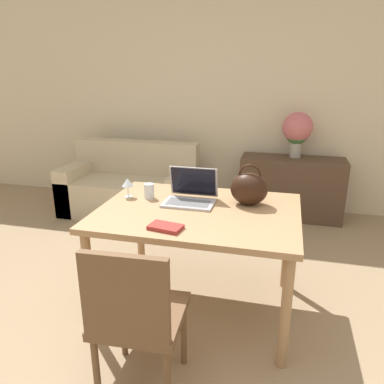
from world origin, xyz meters
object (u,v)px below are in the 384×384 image
object	(u,v)px
chair	(136,314)
laptop	(191,193)
drinking_glass	(149,191)
handbag	(249,188)
flower_vase	(297,130)
wine_glass	(128,183)
couch	(131,189)

from	to	relation	value
chair	laptop	size ratio (longest dim) A/B	2.57
drinking_glass	handbag	distance (m)	0.72
laptop	flower_vase	world-z (taller)	flower_vase
drinking_glass	handbag	xyz separation A→B (m)	(0.71, 0.05, 0.06)
wine_glass	drinking_glass	bearing A→B (deg)	6.25
drinking_glass	handbag	bearing A→B (deg)	3.70
chair	handbag	size ratio (longest dim) A/B	3.13
drinking_glass	wine_glass	size ratio (longest dim) A/B	0.76
handbag	flower_vase	distance (m)	1.87
laptop	flower_vase	xyz separation A→B (m)	(0.74, 1.88, 0.18)
drinking_glass	flower_vase	distance (m)	2.17
wine_glass	couch	bearing A→B (deg)	113.28
chair	couch	size ratio (longest dim) A/B	0.58
couch	laptop	bearing A→B (deg)	-53.33
laptop	flower_vase	bearing A→B (deg)	68.54
drinking_glass	wine_glass	xyz separation A→B (m)	(-0.16, -0.02, 0.05)
couch	wine_glass	distance (m)	1.78
chair	laptop	bearing A→B (deg)	84.87
chair	flower_vase	distance (m)	2.99
laptop	wine_glass	xyz separation A→B (m)	(-0.47, -0.03, 0.04)
couch	handbag	world-z (taller)	handbag
chair	wine_glass	xyz separation A→B (m)	(-0.43, 0.94, 0.36)
chair	couch	distance (m)	2.73
chair	flower_vase	xyz separation A→B (m)	(0.77, 2.85, 0.50)
couch	handbag	size ratio (longest dim) A/B	5.35
laptop	handbag	world-z (taller)	handbag
chair	drinking_glass	size ratio (longest dim) A/B	8.28
handbag	flower_vase	bearing A→B (deg)	79.66
couch	drinking_glass	world-z (taller)	drinking_glass
chair	laptop	world-z (taller)	laptop
couch	drinking_glass	distance (m)	1.82
flower_vase	laptop	bearing A→B (deg)	-111.46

